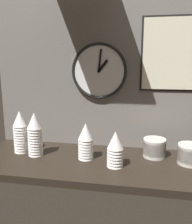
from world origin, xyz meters
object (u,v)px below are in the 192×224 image
wall_clock (99,71)px  cup_stack_center_right (115,149)px  cup_stack_left (35,134)px  bowl_stack_far_right (190,154)px  cup_stack_far_left (20,132)px  cup_stack_center (86,141)px  menu_board (183,54)px  bowl_stack_right (154,147)px

wall_clock → cup_stack_center_right: bearing=-64.9°
cup_stack_left → bowl_stack_far_right: size_ratio=1.95×
cup_stack_far_left → wall_clock: (0.47, 0.19, 0.37)m
cup_stack_left → bowl_stack_far_right: 0.92m
cup_stack_left → cup_stack_center: cup_stack_left is taller
cup_stack_center_right → cup_stack_center: (-0.18, 0.08, 0.01)m
bowl_stack_far_right → menu_board: 0.59m
menu_board → cup_stack_far_left: bearing=-168.4°
wall_clock → cup_stack_left: bearing=-147.6°
cup_stack_center_right → wall_clock: 0.53m
cup_stack_left → wall_clock: (0.36, 0.23, 0.37)m
cup_stack_center_right → bowl_stack_far_right: (0.41, 0.11, -0.04)m
bowl_stack_far_right → wall_clock: size_ratio=0.38×
cup_stack_left → bowl_stack_right: 0.73m
cup_stack_center → cup_stack_center_right: bearing=-22.6°
cup_stack_center → menu_board: (0.55, 0.24, 0.50)m
cup_stack_center_right → bowl_stack_right: bearing=38.8°
cup_stack_left → bowl_stack_right: cup_stack_left is taller
cup_stack_left → cup_stack_far_left: 0.12m
cup_stack_left → wall_clock: wall_clock is taller
bowl_stack_right → menu_board: menu_board is taller
cup_stack_center_right → cup_stack_far_left: 0.63m
menu_board → cup_stack_center: bearing=-156.8°
cup_stack_center_right → bowl_stack_far_right: bearing=14.8°
cup_stack_center_right → menu_board: (0.37, 0.31, 0.51)m
cup_stack_center → bowl_stack_far_right: 0.60m
cup_stack_center_right → cup_stack_center: size_ratio=0.92×
menu_board → bowl_stack_far_right: bearing=-78.4°
bowl_stack_far_right → cup_stack_left: bearing=-178.0°
bowl_stack_far_right → bowl_stack_right: size_ratio=1.00×
cup_stack_far_left → cup_stack_center: 0.43m
cup_stack_center_right → cup_stack_far_left: (-0.61, 0.11, 0.03)m
wall_clock → cup_stack_center: bearing=-100.0°
cup_stack_far_left → menu_board: (0.98, 0.20, 0.48)m
cup_stack_center_right → bowl_stack_right: (0.22, 0.18, -0.04)m
bowl_stack_far_right → wall_clock: 0.74m
cup_stack_center_right → menu_board: bearing=40.2°
cup_stack_far_left → bowl_stack_right: bearing=4.6°
cup_stack_left → menu_board: size_ratio=0.53×
cup_stack_far_left → wall_clock: size_ratio=0.74×
wall_clock → bowl_stack_far_right: bearing=-19.4°
cup_stack_center → cup_stack_far_left: bearing=175.3°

